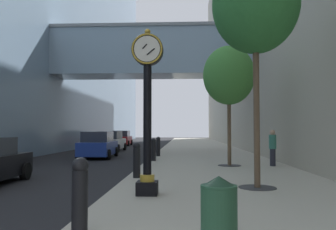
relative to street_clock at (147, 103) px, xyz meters
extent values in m
plane|color=black|center=(-1.13, 20.25, -2.56)|extent=(110.00, 110.00, 0.00)
cube|color=#ADA593|center=(2.42, 23.25, -2.49)|extent=(7.10, 80.00, 0.14)
cube|color=#849EB2|center=(-1.63, 18.07, 5.28)|extent=(15.81, 3.20, 3.55)
cube|color=gray|center=(-1.63, 18.07, 7.17)|extent=(15.81, 3.40, 0.24)
cube|color=#A89E89|center=(10.47, 23.25, 11.40)|extent=(9.00, 80.00, 27.93)
cube|color=black|center=(0.00, 0.01, -2.25)|extent=(0.55, 0.55, 0.35)
cylinder|color=gold|center=(0.00, 0.01, -1.98)|extent=(0.38, 0.38, 0.18)
cylinder|color=black|center=(0.00, 0.01, -0.45)|extent=(0.22, 0.22, 2.89)
cylinder|color=black|center=(0.00, 0.01, 1.42)|extent=(0.84, 0.28, 0.84)
torus|color=gold|center=(0.00, -0.14, 1.42)|extent=(0.82, 0.05, 0.82)
cylinder|color=silver|center=(0.00, -0.14, 1.42)|extent=(0.69, 0.01, 0.69)
cylinder|color=silver|center=(0.00, 0.16, 1.42)|extent=(0.69, 0.01, 0.69)
sphere|color=gold|center=(0.00, 0.01, 1.91)|extent=(0.16, 0.16, 0.16)
cube|color=black|center=(-0.06, -0.15, 1.48)|extent=(0.14, 0.01, 0.14)
cube|color=black|center=(0.10, -0.15, 1.34)|extent=(0.22, 0.01, 0.19)
cylinder|color=black|center=(-0.72, -3.56, -1.90)|extent=(0.26, 0.26, 1.05)
sphere|color=black|center=(-0.72, -3.56, -1.30)|extent=(0.27, 0.27, 0.27)
cylinder|color=black|center=(-0.72, 3.22, -1.90)|extent=(0.26, 0.26, 1.05)
sphere|color=black|center=(-0.72, 3.22, -1.30)|extent=(0.27, 0.27, 0.27)
cylinder|color=black|center=(-0.72, 6.61, -1.90)|extent=(0.26, 0.26, 1.05)
sphere|color=black|center=(-0.72, 6.61, -1.30)|extent=(0.27, 0.27, 0.27)
cylinder|color=black|center=(-0.72, 9.99, -1.90)|extent=(0.26, 0.26, 1.05)
sphere|color=black|center=(-0.72, 9.99, -1.30)|extent=(0.27, 0.27, 0.27)
cylinder|color=black|center=(-0.72, 13.38, -1.90)|extent=(0.26, 0.26, 1.05)
sphere|color=black|center=(-0.72, 13.38, -1.30)|extent=(0.27, 0.27, 0.27)
cylinder|color=#333335|center=(3.12, 1.23, -2.41)|extent=(1.10, 1.10, 0.02)
cylinder|color=brown|center=(3.12, 1.23, -0.17)|extent=(0.18, 0.18, 4.51)
ellipsoid|color=#2D7033|center=(3.12, 1.23, 3.06)|extent=(2.60, 2.60, 2.99)
cylinder|color=#333335|center=(3.12, 7.61, -2.41)|extent=(1.10, 1.10, 0.02)
cylinder|color=brown|center=(3.12, 7.61, -0.72)|extent=(0.18, 0.18, 3.40)
ellipsoid|color=#428438|center=(3.12, 7.61, 1.91)|extent=(2.47, 2.47, 2.84)
cylinder|color=#234C33|center=(1.47, -4.18, -1.96)|extent=(0.52, 0.52, 0.92)
cone|color=#183523|center=(1.47, -4.18, -1.45)|extent=(0.53, 0.53, 0.16)
cylinder|color=#23232D|center=(5.14, 7.53, -2.02)|extent=(0.32, 0.32, 0.81)
cylinder|color=#337560|center=(5.14, 7.53, -1.29)|extent=(0.42, 0.42, 0.65)
sphere|color=tan|center=(5.14, 7.53, -0.84)|extent=(0.25, 0.25, 0.25)
cube|color=brown|center=(5.20, 7.74, -1.65)|extent=(0.23, 0.17, 0.24)
cylinder|color=black|center=(-4.90, 3.51, -2.24)|extent=(0.25, 0.65, 0.64)
cube|color=#AD191E|center=(-6.33, 31.39, -1.92)|extent=(2.00, 4.74, 0.85)
cube|color=#282D38|center=(-6.32, 31.16, -1.16)|extent=(1.71, 2.67, 0.70)
cylinder|color=black|center=(-7.30, 32.95, -2.24)|extent=(0.24, 0.65, 0.64)
cylinder|color=black|center=(-5.47, 33.01, -2.24)|extent=(0.24, 0.65, 0.64)
cylinder|color=black|center=(-7.19, 29.77, -2.24)|extent=(0.24, 0.65, 0.64)
cylinder|color=black|center=(-5.35, 29.83, -2.24)|extent=(0.24, 0.65, 0.64)
cube|color=silver|center=(-5.43, 20.96, -1.93)|extent=(1.99, 4.09, 0.83)
cube|color=#282D38|center=(-5.43, 20.76, -1.19)|extent=(1.71, 2.31, 0.68)
cylinder|color=black|center=(-6.31, 22.36, -2.24)|extent=(0.24, 0.65, 0.64)
cylinder|color=black|center=(-4.45, 22.30, -2.24)|extent=(0.24, 0.65, 0.64)
cylinder|color=black|center=(-6.40, 19.63, -2.24)|extent=(0.24, 0.65, 0.64)
cylinder|color=black|center=(-4.54, 19.56, -2.24)|extent=(0.24, 0.65, 0.64)
cube|color=navy|center=(-4.68, 13.52, -1.92)|extent=(2.03, 4.36, 0.84)
cube|color=#282D38|center=(-4.67, 13.31, -1.18)|extent=(1.74, 2.46, 0.69)
cylinder|color=black|center=(-5.67, 14.95, -2.24)|extent=(0.24, 0.65, 0.64)
cylinder|color=black|center=(-3.79, 15.01, -2.24)|extent=(0.24, 0.65, 0.64)
cylinder|color=black|center=(-5.57, 12.03, -2.24)|extent=(0.24, 0.65, 0.64)
cylinder|color=black|center=(-3.68, 12.10, -2.24)|extent=(0.24, 0.65, 0.64)
camera|label=1|loc=(0.99, -9.22, -0.71)|focal=37.36mm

